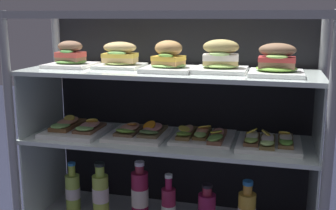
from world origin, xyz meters
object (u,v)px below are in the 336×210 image
plated_roll_sandwich_far_right (277,63)px  open_sandwich_tray_right_of_center (140,132)px  open_sandwich_tray_near_right_corner (269,142)px  juice_bottle_front_fourth (169,206)px  open_sandwich_tray_mid_left (76,128)px  juice_bottle_tucked_behind (101,193)px  plated_roll_sandwich_center (221,60)px  juice_bottle_front_right_end (73,191)px  open_sandwich_tray_mid_right (202,135)px  plated_roll_sandwich_mid_left (168,60)px  juice_bottle_front_left_end (140,194)px  plated_roll_sandwich_far_left (120,57)px  plated_roll_sandwich_near_left_corner (71,57)px

plated_roll_sandwich_far_right → open_sandwich_tray_right_of_center: plated_roll_sandwich_far_right is taller
open_sandwich_tray_near_right_corner → juice_bottle_front_fourth: 0.48m
open_sandwich_tray_mid_left → juice_bottle_tucked_behind: (0.09, 0.01, -0.28)m
plated_roll_sandwich_center → juice_bottle_front_right_end: bearing=-179.8°
open_sandwich_tray_near_right_corner → open_sandwich_tray_mid_right: bearing=173.5°
plated_roll_sandwich_mid_left → juice_bottle_front_left_end: size_ratio=0.76×
plated_roll_sandwich_mid_left → open_sandwich_tray_mid_left: (-0.39, 0.00, -0.29)m
plated_roll_sandwich_far_right → juice_bottle_front_left_end: 0.77m
plated_roll_sandwich_mid_left → juice_bottle_front_fourth: plated_roll_sandwich_mid_left is taller
open_sandwich_tray_near_right_corner → juice_bottle_front_left_end: 0.57m
plated_roll_sandwich_far_left → juice_bottle_tucked_behind: plated_roll_sandwich_far_left is taller
open_sandwich_tray_near_right_corner → juice_bottle_front_fourth: open_sandwich_tray_near_right_corner is taller
plated_roll_sandwich_center → juice_bottle_front_right_end: plated_roll_sandwich_center is taller
plated_roll_sandwich_far_left → plated_roll_sandwich_center: 0.41m
juice_bottle_front_left_end → juice_bottle_front_right_end: bearing=-180.0°
plated_roll_sandwich_mid_left → open_sandwich_tray_mid_left: size_ratio=0.77×
juice_bottle_front_right_end → juice_bottle_front_left_end: juice_bottle_front_left_end is taller
open_sandwich_tray_mid_right → open_sandwich_tray_near_right_corner: size_ratio=1.04×
open_sandwich_tray_mid_left → open_sandwich_tray_right_of_center: bearing=4.6°
plated_roll_sandwich_mid_left → juice_bottle_tucked_behind: size_ratio=0.80×
juice_bottle_front_left_end → juice_bottle_front_fourth: (0.13, -0.03, -0.02)m
open_sandwich_tray_mid_right → juice_bottle_front_right_end: (-0.56, -0.01, -0.29)m
plated_roll_sandwich_mid_left → plated_roll_sandwich_center: 0.19m
juice_bottle_front_fourth → plated_roll_sandwich_far_right: bearing=-2.0°
plated_roll_sandwich_mid_left → plated_roll_sandwich_center: plated_roll_sandwich_center is taller
juice_bottle_front_fourth → plated_roll_sandwich_near_left_corner: bearing=174.9°
juice_bottle_front_right_end → juice_bottle_tucked_behind: bearing=-8.2°
open_sandwich_tray_mid_left → juice_bottle_front_fourth: size_ratio=1.12×
plated_roll_sandwich_mid_left → plated_roll_sandwich_center: bearing=9.4°
plated_roll_sandwich_mid_left → plated_roll_sandwich_far_left: bearing=163.1°
open_sandwich_tray_near_right_corner → juice_bottle_tucked_behind: bearing=-179.8°
juice_bottle_front_left_end → juice_bottle_front_fourth: 0.14m
plated_roll_sandwich_center → open_sandwich_tray_near_right_corner: size_ratio=0.79×
juice_bottle_tucked_behind → juice_bottle_front_left_end: juice_bottle_front_left_end is taller
plated_roll_sandwich_mid_left → juice_bottle_front_right_end: bearing=176.2°
plated_roll_sandwich_near_left_corner → juice_bottle_tucked_behind: 0.58m
open_sandwich_tray_mid_left → juice_bottle_tucked_behind: 0.29m
plated_roll_sandwich_mid_left → juice_bottle_front_fourth: 0.58m
plated_roll_sandwich_near_left_corner → plated_roll_sandwich_center: 0.61m
plated_roll_sandwich_near_left_corner → plated_roll_sandwich_far_left: 0.20m
plated_roll_sandwich_far_left → plated_roll_sandwich_center: size_ratio=0.94×
juice_bottle_front_left_end → open_sandwich_tray_near_right_corner: bearing=-2.0°
plated_roll_sandwich_near_left_corner → open_sandwich_tray_mid_right: (0.54, 0.00, -0.29)m
plated_roll_sandwich_far_right → juice_bottle_front_fourth: size_ratio=0.85×
plated_roll_sandwich_near_left_corner → open_sandwich_tray_right_of_center: (0.29, -0.02, -0.29)m
open_sandwich_tray_mid_right → open_sandwich_tray_near_right_corner: open_sandwich_tray_near_right_corner is taller
plated_roll_sandwich_mid_left → juice_bottle_tucked_behind: 0.64m
plated_roll_sandwich_center → plated_roll_sandwich_far_left: bearing=175.1°
open_sandwich_tray_mid_right → plated_roll_sandwich_near_left_corner: bearing=-179.6°
plated_roll_sandwich_far_left → plated_roll_sandwich_mid_left: bearing=-16.9°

